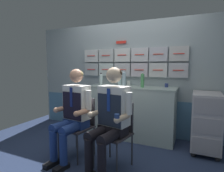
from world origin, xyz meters
TOP-DOWN VIEW (x-y plane):
  - ground at (0.00, 0.00)m, footprint 4.80×4.80m
  - galley_bulkhead at (0.00, 1.37)m, footprint 4.20×0.14m
  - galley_counter at (0.11, 1.09)m, footprint 1.61×0.53m
  - service_trolley at (1.35, 1.00)m, footprint 0.40×0.65m
  - folding_chair_left at (-0.34, 0.15)m, footprint 0.45×0.45m
  - crew_member_left at (-0.36, -0.01)m, footprint 0.51×0.65m
  - folding_chair_right at (0.26, 0.11)m, footprint 0.47×0.47m
  - crew_member_right at (0.23, -0.05)m, footprint 0.53×0.68m
  - water_bottle_blue_cap at (-0.48, 1.06)m, footprint 0.06×0.06m
  - water_bottle_short at (-0.16, 1.24)m, footprint 0.07×0.07m
  - sparkling_bottle_green at (0.34, 1.06)m, footprint 0.06×0.06m
  - water_bottle_tall at (0.02, 0.99)m, footprint 0.06×0.06m
  - coffee_cup_spare at (0.02, 1.25)m, footprint 0.06×0.06m
  - paper_cup_blue at (0.72, 1.24)m, footprint 0.06×0.06m

SIDE VIEW (x-z plane):
  - ground at x=0.00m, z-range -0.04..0.00m
  - galley_counter at x=0.11m, z-range 0.00..0.94m
  - service_trolley at x=1.35m, z-range 0.03..0.94m
  - folding_chair_left at x=-0.34m, z-range 0.10..0.93m
  - folding_chair_right at x=0.26m, z-range 0.10..0.93m
  - crew_member_left at x=-0.36m, z-range 0.06..1.34m
  - crew_member_right at x=0.23m, z-range 0.07..1.37m
  - paper_cup_blue at x=0.72m, z-range 0.94..1.01m
  - coffee_cup_spare at x=0.02m, z-range 0.94..1.03m
  - water_bottle_short at x=-0.16m, z-range 0.93..1.16m
  - water_bottle_blue_cap at x=-0.48m, z-range 0.93..1.17m
  - galley_bulkhead at x=0.00m, z-range -0.01..2.14m
  - sparkling_bottle_green at x=0.34m, z-range 0.93..1.20m
  - water_bottle_tall at x=0.02m, z-range 0.93..1.23m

